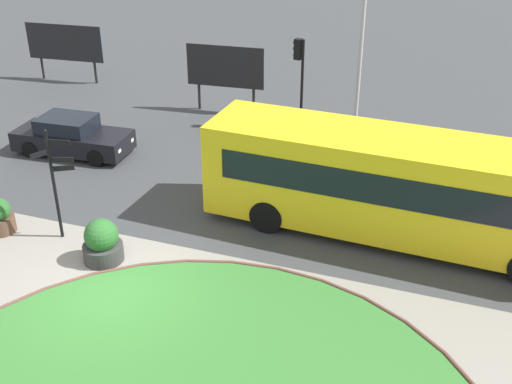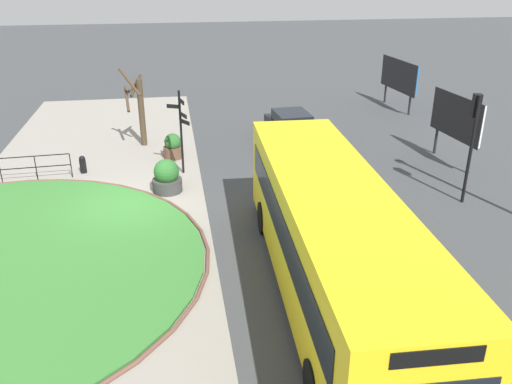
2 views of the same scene
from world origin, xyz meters
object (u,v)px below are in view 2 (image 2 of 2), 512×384
(bus_yellow, at_px, (331,238))
(street_tree_bare, at_px, (139,107))
(planter_kerbside, at_px, (167,177))
(billboard_left, at_px, (399,76))
(planter_near_signpost, at_px, (173,147))
(bollard_foreground, at_px, (83,164))
(signpost_directional, at_px, (181,126))
(traffic_light_near, at_px, (474,125))
(car_near_lane, at_px, (292,129))
(billboard_right, at_px, (456,118))

(bus_yellow, bearing_deg, street_tree_bare, -156.25)
(planter_kerbside, bearing_deg, billboard_left, 127.31)
(bus_yellow, distance_m, planter_near_signpost, 11.64)
(bollard_foreground, bearing_deg, planter_near_signpost, 108.39)
(signpost_directional, bearing_deg, traffic_light_near, 66.52)
(signpost_directional, height_order, car_near_lane, signpost_directional)
(planter_near_signpost, height_order, street_tree_bare, street_tree_bare)
(signpost_directional, distance_m, car_near_lane, 6.22)
(billboard_left, height_order, planter_near_signpost, billboard_left)
(bus_yellow, xyz_separation_m, planter_near_signpost, (-10.98, -3.70, -1.13))
(traffic_light_near, distance_m, billboard_right, 4.05)
(bollard_foreground, bearing_deg, billboard_right, 85.22)
(traffic_light_near, bearing_deg, billboard_left, 1.19)
(billboard_right, bearing_deg, billboard_left, 166.46)
(planter_near_signpost, height_order, planter_kerbside, planter_kerbside)
(bus_yellow, relative_size, billboard_left, 2.87)
(bus_yellow, distance_m, planter_kerbside, 8.42)
(signpost_directional, height_order, billboard_left, signpost_directional)
(planter_near_signpost, distance_m, planter_kerbside, 3.66)
(bus_yellow, bearing_deg, traffic_light_near, 129.54)
(billboard_right, bearing_deg, signpost_directional, -97.72)
(bollard_foreground, relative_size, planter_kerbside, 0.58)
(street_tree_bare, bearing_deg, traffic_light_near, 54.75)
(traffic_light_near, bearing_deg, bus_yellow, 141.31)
(bus_yellow, distance_m, traffic_light_near, 8.09)
(planter_near_signpost, distance_m, street_tree_bare, 2.75)
(billboard_left, bearing_deg, car_near_lane, -59.86)
(bus_yellow, bearing_deg, signpost_directional, -157.54)
(car_near_lane, bearing_deg, billboard_right, 54.60)
(billboard_left, distance_m, planter_near_signpost, 14.51)
(planter_kerbside, bearing_deg, signpost_directional, 159.18)
(planter_near_signpost, bearing_deg, car_near_lane, 102.67)
(car_near_lane, height_order, billboard_right, billboard_right)
(billboard_right, height_order, street_tree_bare, street_tree_bare)
(planter_near_signpost, bearing_deg, signpost_directional, 10.81)
(car_near_lane, height_order, traffic_light_near, traffic_light_near)
(billboard_right, height_order, planter_kerbside, billboard_right)
(bus_yellow, bearing_deg, car_near_lane, 173.62)
(bus_yellow, relative_size, billboard_right, 3.36)
(traffic_light_near, distance_m, billboard_left, 12.92)
(traffic_light_near, relative_size, street_tree_bare, 1.06)
(signpost_directional, distance_m, billboard_left, 15.09)
(car_near_lane, relative_size, billboard_left, 1.11)
(street_tree_bare, bearing_deg, bus_yellow, 21.49)
(signpost_directional, bearing_deg, bollard_foreground, -100.14)
(billboard_left, relative_size, street_tree_bare, 1.09)
(car_near_lane, xyz_separation_m, street_tree_bare, (-0.72, -6.96, 1.16))
(bus_yellow, height_order, traffic_light_near, traffic_light_near)
(bus_yellow, height_order, planter_near_signpost, bus_yellow)
(planter_kerbside, bearing_deg, street_tree_bare, -168.84)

